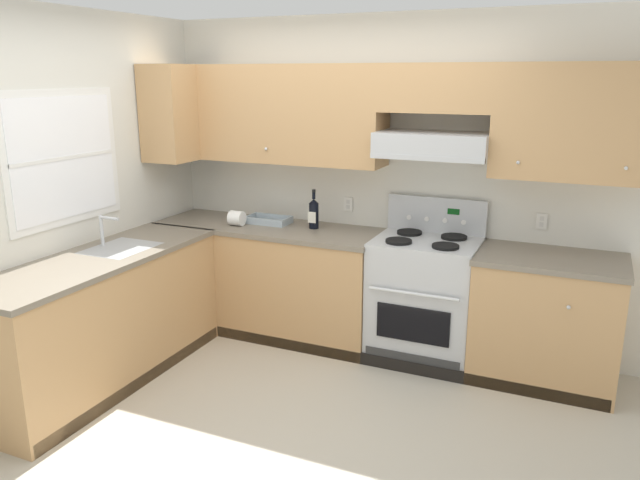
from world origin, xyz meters
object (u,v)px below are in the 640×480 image
object	(u,v)px
wine_bottle	(314,213)
paper_towel_roll	(237,218)
stove	(424,298)
bowl	(269,221)

from	to	relation	value
wine_bottle	paper_towel_roll	xyz separation A→B (m)	(-0.61, -0.17, -0.07)
stove	wine_bottle	distance (m)	1.09
stove	wine_bottle	world-z (taller)	wine_bottle
stove	paper_towel_roll	distance (m)	1.63
wine_bottle	bowl	bearing A→B (deg)	178.72
wine_bottle	paper_towel_roll	world-z (taller)	wine_bottle
wine_bottle	bowl	world-z (taller)	wine_bottle
bowl	paper_towel_roll	distance (m)	0.27
bowl	wine_bottle	bearing A→B (deg)	-1.28
bowl	paper_towel_roll	size ratio (longest dim) A/B	2.98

